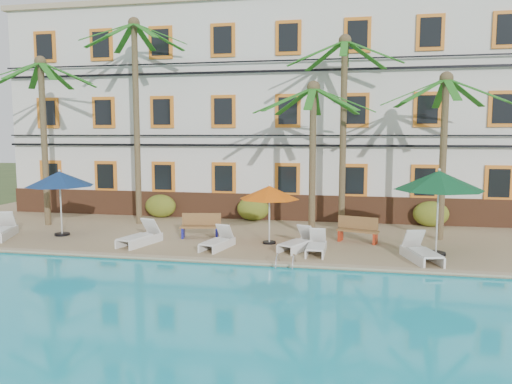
% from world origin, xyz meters
% --- Properties ---
extents(ground, '(100.00, 100.00, 0.00)m').
position_xyz_m(ground, '(0.00, 0.00, 0.00)').
color(ground, '#384C23').
rests_on(ground, ground).
extents(pool_deck, '(30.00, 12.00, 0.25)m').
position_xyz_m(pool_deck, '(0.00, 5.00, 0.12)').
color(pool_deck, tan).
rests_on(pool_deck, ground).
extents(swimming_pool, '(26.00, 12.00, 0.20)m').
position_xyz_m(swimming_pool, '(0.00, -7.00, 0.10)').
color(swimming_pool, '#1BB4CF').
rests_on(swimming_pool, ground).
extents(pool_coping, '(30.00, 0.35, 0.06)m').
position_xyz_m(pool_coping, '(0.00, -0.90, 0.28)').
color(pool_coping, tan).
rests_on(pool_coping, pool_deck).
extents(hotel_building, '(25.40, 6.44, 10.22)m').
position_xyz_m(hotel_building, '(0.00, 9.98, 5.37)').
color(hotel_building, silver).
rests_on(hotel_building, pool_deck).
extents(palm_a, '(4.64, 4.64, 7.24)m').
position_xyz_m(palm_a, '(-8.63, 3.77, 4.98)').
color(palm_a, brown).
rests_on(palm_a, pool_deck).
extents(palm_b, '(4.64, 4.64, 8.91)m').
position_xyz_m(palm_b, '(-4.84, 4.85, 5.93)').
color(palm_b, brown).
rests_on(palm_b, pool_deck).
extents(palm_c, '(4.64, 4.64, 5.95)m').
position_xyz_m(palm_c, '(2.92, 3.51, 4.22)').
color(palm_c, brown).
rests_on(palm_c, pool_deck).
extents(palm_d, '(4.64, 4.64, 7.91)m').
position_xyz_m(palm_d, '(4.02, 5.06, 5.37)').
color(palm_d, brown).
rests_on(palm_d, pool_deck).
extents(palm_e, '(4.64, 4.64, 6.22)m').
position_xyz_m(palm_e, '(7.71, 3.89, 4.38)').
color(palm_e, brown).
rests_on(palm_e, pool_deck).
extents(shrub_left, '(1.50, 0.90, 1.10)m').
position_xyz_m(shrub_left, '(-4.54, 6.60, 0.80)').
color(shrub_left, '#195518').
rests_on(shrub_left, pool_deck).
extents(shrub_mid, '(1.50, 0.90, 1.10)m').
position_xyz_m(shrub_mid, '(-0.03, 6.60, 0.80)').
color(shrub_mid, '#195518').
rests_on(shrub_mid, pool_deck).
extents(shrub_right, '(1.50, 0.90, 1.10)m').
position_xyz_m(shrub_right, '(7.77, 6.60, 0.80)').
color(shrub_right, '#195518').
rests_on(shrub_right, pool_deck).
extents(umbrella_blue, '(2.60, 2.60, 2.59)m').
position_xyz_m(umbrella_blue, '(-6.73, 1.83, 2.46)').
color(umbrella_blue, black).
rests_on(umbrella_blue, pool_deck).
extents(umbrella_red, '(2.18, 2.18, 2.18)m').
position_xyz_m(umbrella_red, '(1.52, 1.96, 2.11)').
color(umbrella_red, black).
rests_on(umbrella_red, pool_deck).
extents(umbrella_green, '(2.86, 2.86, 2.86)m').
position_xyz_m(umbrella_green, '(7.19, 1.31, 2.69)').
color(umbrella_green, black).
rests_on(umbrella_green, pool_deck).
extents(lounger_a, '(1.39, 2.14, 0.95)m').
position_xyz_m(lounger_a, '(-8.74, 0.93, 0.56)').
color(lounger_a, silver).
rests_on(lounger_a, pool_deck).
extents(lounger_b, '(1.12, 1.98, 0.89)m').
position_xyz_m(lounger_b, '(-3.01, 0.89, 0.54)').
color(lounger_b, silver).
rests_on(lounger_b, pool_deck).
extents(lounger_c, '(0.94, 1.76, 0.79)m').
position_xyz_m(lounger_c, '(-0.10, 0.81, 0.51)').
color(lounger_c, silver).
rests_on(lounger_c, pool_deck).
extents(lounger_d, '(1.27, 1.81, 0.81)m').
position_xyz_m(lounger_d, '(2.66, 1.15, 0.51)').
color(lounger_d, silver).
rests_on(lounger_d, pool_deck).
extents(lounger_e, '(0.61, 1.67, 0.79)m').
position_xyz_m(lounger_e, '(3.31, 0.77, 0.51)').
color(lounger_e, silver).
rests_on(lounger_e, pool_deck).
extents(lounger_f, '(1.18, 2.03, 0.90)m').
position_xyz_m(lounger_f, '(6.60, 0.41, 0.54)').
color(lounger_f, silver).
rests_on(lounger_f, pool_deck).
extents(bench_left, '(1.56, 0.76, 0.93)m').
position_xyz_m(bench_left, '(-1.27, 2.49, 0.72)').
color(bench_left, olive).
rests_on(bench_left, pool_deck).
extents(bench_right, '(1.57, 0.88, 0.93)m').
position_xyz_m(bench_right, '(4.69, 2.84, 0.72)').
color(bench_right, olive).
rests_on(bench_right, pool_deck).
extents(pool_ladder, '(0.54, 0.74, 0.74)m').
position_xyz_m(pool_ladder, '(2.52, -1.00, 0.25)').
color(pool_ladder, silver).
rests_on(pool_ladder, ground).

